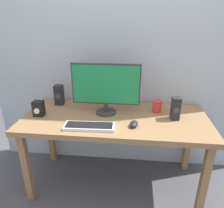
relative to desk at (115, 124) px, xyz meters
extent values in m
plane|color=#4C4C51|center=(0.00, 0.00, -0.65)|extent=(6.00, 6.00, 0.00)
cube|color=#B2BCC6|center=(0.00, 0.39, 0.85)|extent=(2.65, 0.04, 3.00)
cube|color=#936D47|center=(0.00, 0.00, 0.05)|extent=(1.62, 0.70, 0.04)
cube|color=#936D47|center=(-0.74, -0.28, -0.31)|extent=(0.06, 0.06, 0.68)
cube|color=#936D47|center=(0.74, -0.28, -0.31)|extent=(0.06, 0.06, 0.68)
cube|color=#936D47|center=(-0.74, 0.28, -0.31)|extent=(0.06, 0.06, 0.68)
cube|color=#936D47|center=(0.74, 0.28, -0.31)|extent=(0.06, 0.06, 0.68)
cylinder|color=#333338|center=(-0.09, 0.07, 0.08)|extent=(0.18, 0.18, 0.02)
cylinder|color=#333338|center=(-0.09, 0.07, 0.13)|extent=(0.04, 0.04, 0.08)
cube|color=#333338|center=(-0.09, 0.09, 0.34)|extent=(0.60, 0.02, 0.36)
cube|color=#1E8C4C|center=(-0.09, 0.07, 0.34)|extent=(0.58, 0.01, 0.34)
cube|color=silver|center=(-0.18, -0.22, 0.09)|extent=(0.41, 0.15, 0.03)
cube|color=black|center=(-0.18, -0.22, 0.10)|extent=(0.37, 0.13, 0.00)
ellipsoid|color=#232328|center=(0.16, -0.16, 0.10)|extent=(0.08, 0.11, 0.04)
cube|color=#232328|center=(0.51, 0.02, 0.17)|extent=(0.07, 0.08, 0.19)
cylinder|color=#3F3F44|center=(0.51, -0.02, 0.17)|extent=(0.05, 0.00, 0.05)
cube|color=#232328|center=(-0.57, 0.22, 0.17)|extent=(0.08, 0.08, 0.20)
cylinder|color=#3F3F44|center=(-0.57, 0.18, 0.17)|extent=(0.05, 0.00, 0.05)
cube|color=black|center=(-0.67, -0.04, 0.14)|extent=(0.09, 0.07, 0.13)
cylinder|color=silver|center=(-0.67, -0.09, 0.14)|extent=(0.05, 0.01, 0.05)
cylinder|color=red|center=(0.37, 0.15, 0.13)|extent=(0.08, 0.08, 0.11)
camera|label=1|loc=(0.15, -1.66, 0.89)|focal=33.88mm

